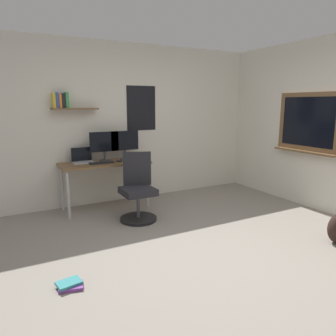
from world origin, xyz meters
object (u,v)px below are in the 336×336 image
(monitor_primary, at_px, (104,144))
(coffee_mug, at_px, (140,157))
(desk, at_px, (105,167))
(computer_mouse, at_px, (119,161))
(monitor_secondary, at_px, (125,143))
(laptop, at_px, (83,159))
(book_stack_on_floor, at_px, (70,285))
(office_chair, at_px, (138,191))
(keyboard, at_px, (102,163))

(monitor_primary, bearing_deg, coffee_mug, -12.00)
(desk, height_order, computer_mouse, computer_mouse)
(monitor_primary, height_order, computer_mouse, monitor_primary)
(desk, height_order, monitor_secondary, monitor_secondary)
(monitor_secondary, bearing_deg, laptop, 175.93)
(desk, xyz_separation_m, computer_mouse, (0.21, -0.07, 0.10))
(computer_mouse, xyz_separation_m, book_stack_on_floor, (-1.19, -1.96, -0.73))
(monitor_secondary, distance_m, computer_mouse, 0.34)
(office_chair, height_order, coffee_mug, office_chair)
(coffee_mug, bearing_deg, desk, 177.76)
(coffee_mug, height_order, book_stack_on_floor, coffee_mug)
(desk, relative_size, office_chair, 1.43)
(monitor_secondary, relative_size, book_stack_on_floor, 1.87)
(laptop, xyz_separation_m, coffee_mug, (0.88, -0.16, -0.01))
(desk, distance_m, office_chair, 0.78)
(keyboard, bearing_deg, desk, 46.97)
(monitor_secondary, bearing_deg, desk, -165.99)
(monitor_secondary, bearing_deg, keyboard, -159.40)
(monitor_secondary, xyz_separation_m, computer_mouse, (-0.16, -0.17, -0.25))
(laptop, relative_size, coffee_mug, 3.37)
(monitor_secondary, xyz_separation_m, book_stack_on_floor, (-1.35, -2.12, -0.98))
(monitor_primary, relative_size, keyboard, 1.25)
(computer_mouse, distance_m, coffee_mug, 0.37)
(computer_mouse, bearing_deg, laptop, 157.54)
(laptop, relative_size, book_stack_on_floor, 1.25)
(monitor_primary, relative_size, monitor_secondary, 1.00)
(office_chair, bearing_deg, book_stack_on_floor, -132.59)
(office_chair, bearing_deg, coffee_mug, 64.32)
(coffee_mug, bearing_deg, computer_mouse, -172.20)
(laptop, height_order, computer_mouse, laptop)
(computer_mouse, bearing_deg, desk, 161.13)
(desk, height_order, keyboard, keyboard)
(laptop, bearing_deg, desk, -24.85)
(laptop, distance_m, monitor_primary, 0.40)
(computer_mouse, relative_size, coffee_mug, 1.13)
(monitor_secondary, bearing_deg, office_chair, -98.45)
(laptop, xyz_separation_m, computer_mouse, (0.52, -0.21, -0.04))
(desk, distance_m, computer_mouse, 0.25)
(desk, height_order, monitor_primary, monitor_primary)
(desk, bearing_deg, computer_mouse, -18.87)
(laptop, bearing_deg, monitor_secondary, -4.07)
(office_chair, bearing_deg, monitor_secondary, 81.55)
(office_chair, bearing_deg, laptop, 124.00)
(monitor_secondary, distance_m, keyboard, 0.54)
(laptop, xyz_separation_m, keyboard, (0.24, -0.21, -0.04))
(desk, bearing_deg, office_chair, -69.64)
(laptop, bearing_deg, computer_mouse, -22.46)
(laptop, distance_m, computer_mouse, 0.56)
(monitor_primary, height_order, monitor_secondary, same)
(monitor_secondary, xyz_separation_m, coffee_mug, (0.20, -0.12, -0.22))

